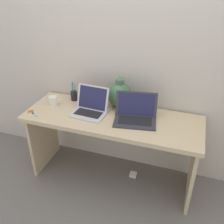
% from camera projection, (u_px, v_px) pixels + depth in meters
% --- Properties ---
extents(ground_plane, '(6.00, 6.00, 0.00)m').
position_uv_depth(ground_plane, '(112.00, 176.00, 2.59)').
color(ground_plane, slate).
extents(back_wall, '(4.40, 0.04, 2.40)m').
position_uv_depth(back_wall, '(123.00, 53.00, 2.26)').
color(back_wall, beige).
rests_on(back_wall, ground).
extents(desk, '(1.58, 0.56, 0.72)m').
position_uv_depth(desk, '(112.00, 131.00, 2.31)').
color(desk, '#D1B78C').
rests_on(desk, ground).
extents(laptop_left, '(0.32, 0.27, 0.23)m').
position_uv_depth(laptop_left, '(91.00, 106.00, 2.28)').
color(laptop_left, silver).
rests_on(laptop_left, desk).
extents(laptop_right, '(0.39, 0.30, 0.23)m').
position_uv_depth(laptop_right, '(136.00, 113.00, 2.17)').
color(laptop_right, '#333338').
rests_on(laptop_right, desk).
extents(green_vase, '(0.22, 0.22, 0.27)m').
position_uv_depth(green_vase, '(119.00, 94.00, 2.36)').
color(green_vase, '#47704C').
rests_on(green_vase, desk).
extents(coffee_mug, '(0.12, 0.08, 0.08)m').
position_uv_depth(coffee_mug, '(53.00, 101.00, 2.42)').
color(coffee_mug, white).
rests_on(coffee_mug, desk).
extents(pen_cup, '(0.06, 0.06, 0.19)m').
position_uv_depth(pen_cup, '(74.00, 95.00, 2.49)').
color(pen_cup, black).
rests_on(pen_cup, desk).
extents(scissors, '(0.14, 0.11, 0.01)m').
position_uv_depth(scissors, '(32.00, 112.00, 2.30)').
color(scissors, '#B7B7BC').
rests_on(scissors, desk).
extents(power_brick, '(0.07, 0.07, 0.03)m').
position_uv_depth(power_brick, '(133.00, 175.00, 2.60)').
color(power_brick, white).
rests_on(power_brick, ground).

